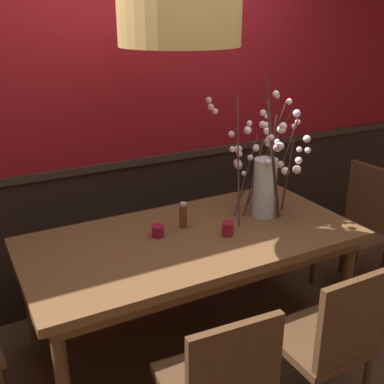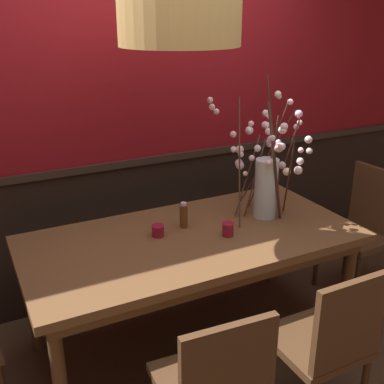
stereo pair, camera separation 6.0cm
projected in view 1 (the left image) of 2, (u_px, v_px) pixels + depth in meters
name	position (u px, v px, depth m)	size (l,w,h in m)	color
ground_plane	(192.00, 342.00, 3.11)	(24.00, 24.00, 0.00)	#4C3321
back_wall	(136.00, 117.00, 3.32)	(5.19, 0.14, 2.69)	black
dining_table	(192.00, 248.00, 2.86)	(2.00, 0.98, 0.78)	brown
chair_near_side_left	(220.00, 384.00, 2.05)	(0.47, 0.46, 0.91)	#4C301C
chair_far_side_right	(174.00, 212.00, 3.81)	(0.43, 0.41, 0.93)	#4C301C
chair_far_side_left	(101.00, 229.00, 3.55)	(0.45, 0.40, 0.88)	#4C301C
chair_head_east_end	(360.00, 223.00, 3.56)	(0.41, 0.47, 0.97)	#4C301C
chair_near_side_right	(329.00, 339.00, 2.33)	(0.42, 0.43, 0.93)	#4C301C
vase_with_blossoms	(265.00, 176.00, 3.04)	(0.61, 0.53, 0.92)	silver
candle_holder_nearer_center	(158.00, 231.00, 2.81)	(0.08, 0.08, 0.07)	maroon
candle_holder_nearer_edge	(228.00, 229.00, 2.82)	(0.07, 0.07, 0.08)	maroon
condiment_bottle	(183.00, 215.00, 2.92)	(0.05, 0.05, 0.16)	brown
pendant_lamp	(179.00, 16.00, 2.40)	(0.63, 0.63, 0.83)	tan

